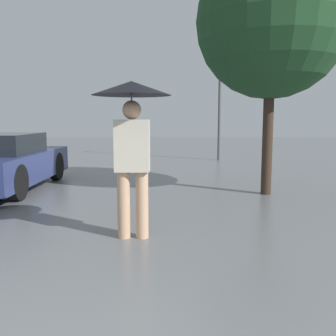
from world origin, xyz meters
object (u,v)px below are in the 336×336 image
(pedestrian, at_px, (132,121))
(street_lamp, at_px, (220,76))
(tree, at_px, (272,23))
(parked_car_farthest, at_px, (3,162))

(pedestrian, xyz_separation_m, street_lamp, (2.24, 9.03, 1.55))
(pedestrian, height_order, tree, tree)
(tree, bearing_deg, pedestrian, -130.45)
(street_lamp, bearing_deg, parked_car_farthest, -133.06)
(pedestrian, bearing_deg, parked_car_farthest, 133.26)
(pedestrian, relative_size, tree, 0.41)
(parked_car_farthest, bearing_deg, pedestrian, -46.74)
(tree, bearing_deg, parked_car_farthest, 174.72)
(parked_car_farthest, distance_m, street_lamp, 8.21)
(pedestrian, xyz_separation_m, tree, (2.39, 2.80, 1.83))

